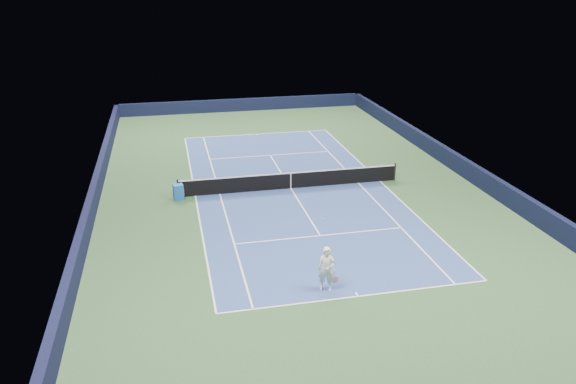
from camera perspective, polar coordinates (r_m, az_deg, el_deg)
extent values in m
plane|color=#2C4C29|center=(32.50, 0.28, 0.37)|extent=(40.00, 40.00, 0.00)
cube|color=black|center=(51.08, -4.67, 8.82)|extent=(22.00, 0.35, 1.10)
cube|color=black|center=(36.13, 17.29, 2.51)|extent=(0.35, 40.00, 1.10)
cube|color=black|center=(31.88, -19.07, -0.24)|extent=(0.35, 40.00, 1.10)
cube|color=navy|center=(32.50, 0.28, 0.38)|extent=(10.97, 23.77, 0.01)
cube|color=white|center=(43.59, -3.18, 5.90)|extent=(10.97, 0.08, 0.00)
cube|color=white|center=(22.24, 7.14, -10.48)|extent=(10.97, 0.08, 0.00)
cube|color=white|center=(34.05, 9.32, 1.10)|extent=(0.08, 23.77, 0.00)
cube|color=white|center=(31.82, -9.40, -0.39)|extent=(0.08, 23.77, 0.00)
cube|color=white|center=(33.59, 7.15, 0.93)|extent=(0.08, 23.77, 0.00)
cube|color=white|center=(31.91, -6.95, -0.19)|extent=(0.08, 23.77, 0.00)
cube|color=white|center=(38.41, -1.82, 3.76)|extent=(8.23, 0.08, 0.00)
cube|color=white|center=(26.81, 3.30, -4.44)|extent=(8.23, 0.08, 0.00)
cube|color=white|center=(32.50, 0.28, 0.39)|extent=(0.08, 12.80, 0.00)
cube|color=white|center=(43.45, -3.14, 5.85)|extent=(0.08, 0.30, 0.00)
cube|color=white|center=(22.36, 7.01, -10.28)|extent=(0.08, 0.30, 0.00)
cylinder|color=black|center=(31.61, -11.11, 0.37)|extent=(0.10, 0.10, 1.07)
cylinder|color=black|center=(34.21, 10.80, 2.04)|extent=(0.10, 0.10, 1.07)
cube|color=black|center=(32.34, 0.28, 1.13)|extent=(12.80, 0.03, 0.91)
cube|color=white|center=(32.17, 0.28, 1.94)|extent=(12.80, 0.04, 0.06)
cube|color=white|center=(32.34, 0.28, 1.13)|extent=(0.05, 0.04, 0.91)
cube|color=#1C5BAB|center=(31.38, -11.08, 0.01)|extent=(0.59, 0.55, 0.87)
cube|color=white|center=(31.38, -10.55, 0.08)|extent=(0.03, 0.39, 0.39)
imported|color=white|center=(22.07, 3.94, -7.83)|extent=(0.80, 0.68, 1.85)
cylinder|color=pink|center=(22.23, 4.76, -8.31)|extent=(0.03, 0.03, 0.31)
cylinder|color=black|center=(22.35, 4.75, -8.85)|extent=(0.31, 0.02, 0.31)
cylinder|color=pink|center=(22.35, 4.75, -8.85)|extent=(0.33, 0.03, 0.33)
sphere|color=gold|center=(22.19, 3.58, -2.75)|extent=(0.07, 0.07, 0.07)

